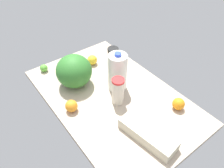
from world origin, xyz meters
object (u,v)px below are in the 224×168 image
at_px(tumbler_cup, 118,91).
at_px(watermelon, 74,71).
at_px(shaker_bottle, 113,57).
at_px(milk_jug, 117,72).
at_px(lemon_loose, 92,60).
at_px(lime_by_jug, 44,68).
at_px(orange_near_front, 71,106).
at_px(orange_beside_bowl, 178,104).
at_px(egg_carton, 148,134).

bearing_deg(tumbler_cup, watermelon, -158.04).
xyz_separation_m(shaker_bottle, watermelon, (0.00, -0.34, 0.03)).
distance_m(milk_jug, watermelon, 0.30).
relative_size(lemon_loose, lime_by_jug, 1.33).
bearing_deg(shaker_bottle, lemon_loose, -136.92).
bearing_deg(lemon_loose, watermelon, -60.91).
height_order(shaker_bottle, lemon_loose, shaker_bottle).
bearing_deg(orange_near_front, shaker_bottle, 113.41).
relative_size(tumbler_cup, shaker_bottle, 1.16).
xyz_separation_m(shaker_bottle, orange_beside_bowl, (0.60, 0.06, -0.04)).
xyz_separation_m(lemon_loose, lime_by_jug, (-0.14, -0.34, -0.01)).
bearing_deg(orange_beside_bowl, shaker_bottle, -174.70).
relative_size(milk_jug, shaker_bottle, 1.76).
bearing_deg(tumbler_cup, orange_near_front, -112.58).
relative_size(egg_carton, shaker_bottle, 2.08).
bearing_deg(watermelon, lemon_loose, 119.09).
distance_m(shaker_bottle, orange_near_front, 0.53).
distance_m(orange_beside_bowl, lime_by_jug, 1.01).
bearing_deg(lime_by_jug, orange_near_front, -3.46).
distance_m(orange_near_front, lime_by_jug, 0.48).
height_order(watermelon, lemon_loose, watermelon).
bearing_deg(milk_jug, egg_carton, -16.26).
bearing_deg(milk_jug, lemon_loose, 177.56).
distance_m(milk_jug, lime_by_jug, 0.59).
xyz_separation_m(watermelon, lemon_loose, (-0.13, 0.23, -0.08)).
bearing_deg(orange_beside_bowl, tumbler_cup, -136.03).
bearing_deg(orange_beside_bowl, lemon_loose, -166.83).
height_order(watermelon, orange_beside_bowl, watermelon).
xyz_separation_m(egg_carton, orange_near_front, (-0.43, -0.23, 0.01)).
distance_m(milk_jug, shaker_bottle, 0.26).
height_order(shaker_bottle, lime_by_jug, shaker_bottle).
height_order(shaker_bottle, orange_near_front, shaker_bottle).
distance_m(egg_carton, orange_near_front, 0.49).
height_order(egg_carton, lemon_loose, lemon_loose).
xyz_separation_m(shaker_bottle, orange_near_front, (0.21, -0.49, -0.04)).
bearing_deg(milk_jug, shaker_bottle, 149.33).
height_order(tumbler_cup, shaker_bottle, tumbler_cup).
bearing_deg(lemon_loose, orange_near_front, -48.36).
bearing_deg(lime_by_jug, milk_jug, 34.43).
xyz_separation_m(milk_jug, shaker_bottle, (-0.22, 0.13, -0.05)).
relative_size(orange_near_front, lime_by_jug, 1.35).
xyz_separation_m(orange_beside_bowl, orange_near_front, (-0.39, -0.54, 0.00)).
height_order(orange_beside_bowl, orange_near_front, same).
bearing_deg(egg_carton, shaker_bottle, 150.19).
relative_size(tumbler_cup, orange_near_front, 2.43).
bearing_deg(lemon_loose, egg_carton, -10.33).
height_order(shaker_bottle, orange_beside_bowl, shaker_bottle).
bearing_deg(tumbler_cup, shaker_bottle, 147.12).
height_order(lemon_loose, lime_by_jug, lemon_loose).
xyz_separation_m(milk_jug, watermelon, (-0.21, -0.21, -0.02)).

